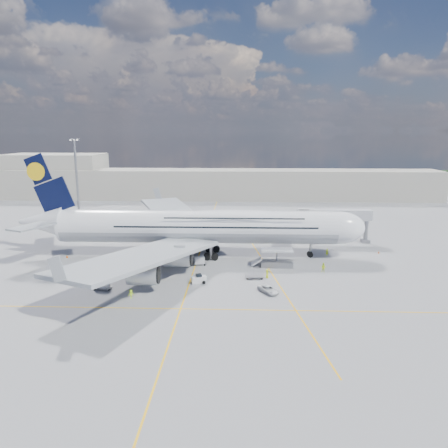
{
  "coord_description": "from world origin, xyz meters",
  "views": [
    {
      "loc": [
        9.34,
        -84.55,
        27.65
      ],
      "look_at": [
        5.83,
        8.0,
        7.84
      ],
      "focal_mm": 35.0,
      "sensor_mm": 36.0,
      "label": 1
    }
  ],
  "objects_px": {
    "light_mast": "(77,180)",
    "crew_tug": "(131,294)",
    "crew_wing": "(149,263)",
    "cone_wing_right_inner": "(150,265)",
    "airliner": "(199,226)",
    "cone_wing_left_inner": "(168,236)",
    "crew_loader": "(324,268)",
    "baggage_tug": "(199,279)",
    "catering_truck_inner": "(182,235)",
    "cone_wing_right_outer": "(94,282)",
    "dolly_row_c": "(138,266)",
    "dolly_row_b": "(153,271)",
    "dolly_nose_near": "(199,261)",
    "crew_van": "(267,274)",
    "service_van": "(268,289)",
    "dolly_row_a": "(102,284)",
    "cone_wing_left_outer": "(156,225)",
    "cone_tail": "(67,256)",
    "catering_truck_outer": "(176,214)",
    "cargo_loader": "(276,260)",
    "cone_nose": "(379,252)",
    "dolly_nose_far": "(254,276)",
    "jet_bridge": "(324,218)",
    "dolly_back": "(85,272)",
    "crew_nose": "(327,252)"
  },
  "relations": [
    {
      "from": "dolly_row_a",
      "to": "dolly_row_c",
      "type": "relative_size",
      "value": 1.04
    },
    {
      "from": "cone_wing_left_inner",
      "to": "cone_wing_left_outer",
      "type": "bearing_deg",
      "value": 113.24
    },
    {
      "from": "cone_nose",
      "to": "cone_wing_left_inner",
      "type": "height_order",
      "value": "cone_wing_left_inner"
    },
    {
      "from": "baggage_tug",
      "to": "airliner",
      "type": "bearing_deg",
      "value": 76.11
    },
    {
      "from": "dolly_row_c",
      "to": "cone_tail",
      "type": "xyz_separation_m",
      "value": [
        -18.0,
        8.39,
        -0.72
      ]
    },
    {
      "from": "dolly_row_a",
      "to": "dolly_row_c",
      "type": "height_order",
      "value": "dolly_row_a"
    },
    {
      "from": "service_van",
      "to": "crew_wing",
      "type": "distance_m",
      "value": 27.81
    },
    {
      "from": "dolly_nose_far",
      "to": "dolly_back",
      "type": "bearing_deg",
      "value": 176.88
    },
    {
      "from": "crew_wing",
      "to": "cone_wing_right_inner",
      "type": "relative_size",
      "value": 2.75
    },
    {
      "from": "cargo_loader",
      "to": "cone_wing_right_inner",
      "type": "bearing_deg",
      "value": -178.14
    },
    {
      "from": "cone_nose",
      "to": "cone_wing_left_outer",
      "type": "height_order",
      "value": "cone_wing_left_outer"
    },
    {
      "from": "jet_bridge",
      "to": "cone_wing_right_inner",
      "type": "xyz_separation_m",
      "value": [
        -39.33,
        -18.9,
        -6.58
      ]
    },
    {
      "from": "baggage_tug",
      "to": "service_van",
      "type": "distance_m",
      "value": 13.34
    },
    {
      "from": "light_mast",
      "to": "catering_truck_inner",
      "type": "distance_m",
      "value": 43.43
    },
    {
      "from": "dolly_row_c",
      "to": "light_mast",
      "type": "bearing_deg",
      "value": 134.38
    },
    {
      "from": "dolly_nose_far",
      "to": "service_van",
      "type": "bearing_deg",
      "value": -78.01
    },
    {
      "from": "light_mast",
      "to": "crew_tug",
      "type": "distance_m",
      "value": 69.59
    },
    {
      "from": "catering_truck_outer",
      "to": "dolly_back",
      "type": "bearing_deg",
      "value": -100.54
    },
    {
      "from": "dolly_nose_near",
      "to": "cone_wing_left_inner",
      "type": "relative_size",
      "value": 5.52
    },
    {
      "from": "dolly_nose_near",
      "to": "crew_van",
      "type": "relative_size",
      "value": 1.78
    },
    {
      "from": "dolly_nose_near",
      "to": "crew_van",
      "type": "xyz_separation_m",
      "value": [
        13.74,
        -7.79,
        -0.09
      ]
    },
    {
      "from": "cone_nose",
      "to": "baggage_tug",
      "type": "bearing_deg",
      "value": -151.38
    },
    {
      "from": "crew_loader",
      "to": "dolly_row_b",
      "type": "bearing_deg",
      "value": -158.81
    },
    {
      "from": "airliner",
      "to": "service_van",
      "type": "xyz_separation_m",
      "value": [
        14.08,
        -22.46,
        -6.26
      ]
    },
    {
      "from": "light_mast",
      "to": "crew_loader",
      "type": "xyz_separation_m",
      "value": [
        66.04,
        -45.77,
        -12.23
      ]
    },
    {
      "from": "light_mast",
      "to": "dolly_row_c",
      "type": "xyz_separation_m",
      "value": [
        28.9,
        -46.06,
        -12.18
      ]
    },
    {
      "from": "cargo_loader",
      "to": "dolly_row_a",
      "type": "bearing_deg",
      "value": -155.24
    },
    {
      "from": "catering_truck_inner",
      "to": "crew_tug",
      "type": "bearing_deg",
      "value": -104.46
    },
    {
      "from": "crew_nose",
      "to": "cone_wing_right_inner",
      "type": "relative_size",
      "value": 3.03
    },
    {
      "from": "catering_truck_inner",
      "to": "cone_wing_right_outer",
      "type": "xyz_separation_m",
      "value": [
        -12.39,
        -30.8,
        -1.68
      ]
    },
    {
      "from": "dolly_row_c",
      "to": "crew_tug",
      "type": "distance_m",
      "value": 15.11
    },
    {
      "from": "dolly_row_a",
      "to": "catering_truck_outer",
      "type": "xyz_separation_m",
      "value": [
        4.14,
        62.7,
        0.76
      ]
    },
    {
      "from": "crew_tug",
      "to": "cone_tail",
      "type": "xyz_separation_m",
      "value": [
        -20.19,
        23.34,
        -0.48
      ]
    },
    {
      "from": "jet_bridge",
      "to": "dolly_row_b",
      "type": "xyz_separation_m",
      "value": [
        -37.71,
        -22.84,
        -6.52
      ]
    },
    {
      "from": "baggage_tug",
      "to": "crew_tug",
      "type": "height_order",
      "value": "baggage_tug"
    },
    {
      "from": "cone_wing_right_inner",
      "to": "cone_tail",
      "type": "height_order",
      "value": "cone_tail"
    },
    {
      "from": "dolly_row_c",
      "to": "cone_wing_left_inner",
      "type": "distance_m",
      "value": 28.83
    },
    {
      "from": "crew_tug",
      "to": "cone_tail",
      "type": "height_order",
      "value": "crew_tug"
    },
    {
      "from": "airliner",
      "to": "dolly_nose_far",
      "type": "relative_size",
      "value": 22.59
    },
    {
      "from": "airliner",
      "to": "cone_wing_left_inner",
      "type": "bearing_deg",
      "value": 119.88
    },
    {
      "from": "cargo_loader",
      "to": "dolly_row_a",
      "type": "relative_size",
      "value": 2.51
    },
    {
      "from": "dolly_nose_far",
      "to": "crew_wing",
      "type": "relative_size",
      "value": 2.24
    },
    {
      "from": "dolly_back",
      "to": "cone_wing_right_outer",
      "type": "distance_m",
      "value": 4.71
    },
    {
      "from": "cargo_loader",
      "to": "dolly_row_b",
      "type": "height_order",
      "value": "cargo_loader"
    },
    {
      "from": "dolly_nose_far",
      "to": "baggage_tug",
      "type": "height_order",
      "value": "baggage_tug"
    },
    {
      "from": "dolly_nose_near",
      "to": "cone_wing_right_inner",
      "type": "xyz_separation_m",
      "value": [
        -10.37,
        -1.12,
        -0.68
      ]
    },
    {
      "from": "airliner",
      "to": "dolly_back",
      "type": "height_order",
      "value": "airliner"
    },
    {
      "from": "crew_wing",
      "to": "cone_wing_right_inner",
      "type": "distance_m",
      "value": 0.61
    },
    {
      "from": "dolly_row_a",
      "to": "service_van",
      "type": "xyz_separation_m",
      "value": [
        29.45,
        -0.62,
        -0.44
      ]
    },
    {
      "from": "cone_wing_left_inner",
      "to": "light_mast",
      "type": "bearing_deg",
      "value": 150.14
    }
  ]
}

